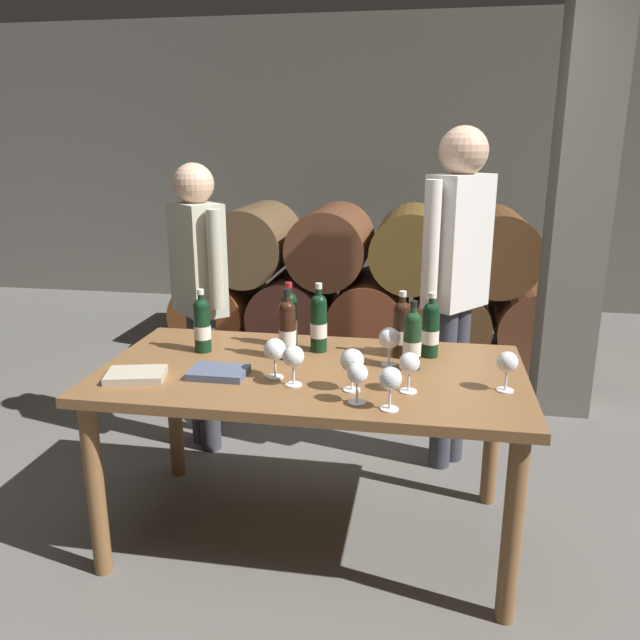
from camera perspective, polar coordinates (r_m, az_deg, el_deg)
The scene contains 24 objects.
ground_plane at distance 2.92m, azimuth -0.70°, elevation -18.57°, with size 14.00×14.00×0.00m, color #66635E.
cellar_back_wall at distance 6.58m, azimuth 6.10°, elevation 13.67°, with size 10.00×0.24×2.80m, color slate.
barrel_stack at distance 5.10m, azimuth 4.59°, elevation 3.34°, with size 3.12×0.90×1.15m.
stone_pillar at distance 4.07m, azimuth 22.25°, elevation 9.81°, with size 0.32×0.32×2.60m, color slate.
dining_table at distance 2.60m, azimuth -0.75°, elevation -6.32°, with size 1.70×0.90×0.76m.
wine_bottle_0 at distance 2.74m, azimuth -0.12°, elevation -0.19°, with size 0.07×0.07×0.30m.
wine_bottle_1 at distance 2.79m, azimuth -10.55°, elevation -0.40°, with size 0.07×0.07×0.28m.
wine_bottle_2 at distance 2.72m, azimuth 9.90°, elevation -0.79°, with size 0.07×0.07×0.28m.
wine_bottle_3 at distance 2.69m, azimuth 7.35°, elevation -0.76°, with size 0.07×0.07×0.29m.
wine_bottle_4 at distance 2.65m, azimuth -2.95°, elevation -0.80°, with size 0.07×0.07×0.30m.
wine_bottle_5 at distance 2.55m, azimuth 8.29°, elevation -1.76°, with size 0.07×0.07×0.28m.
wine_bottle_6 at distance 2.81m, azimuth -2.79°, elevation 0.11°, with size 0.07×0.07×0.29m.
wine_glass_0 at distance 2.44m, azimuth -4.07°, elevation -2.73°, with size 0.09×0.09×0.16m.
wine_glass_1 at distance 2.33m, azimuth 8.03°, elevation -3.95°, with size 0.08×0.08×0.15m.
wine_glass_2 at distance 2.41m, azimuth 16.48°, elevation -3.75°, with size 0.08×0.08×0.15m.
wine_glass_3 at distance 2.37m, azimuth -2.41°, elevation -3.38°, with size 0.08×0.08×0.16m.
wine_glass_4 at distance 2.17m, azimuth 6.34°, elevation -5.36°, with size 0.08×0.08×0.15m.
wine_glass_5 at distance 2.32m, azimuth 2.90°, elevation -3.74°, with size 0.09×0.09×0.16m.
wine_glass_6 at distance 2.59m, azimuth 6.25°, elevation -1.70°, with size 0.09×0.09×0.16m.
wine_glass_7 at distance 2.21m, azimuth 3.38°, elevation -4.94°, with size 0.07×0.07×0.15m.
tasting_notebook at distance 2.52m, azimuth -9.11°, elevation -4.67°, with size 0.22×0.16×0.03m, color #4C5670.
leather_ledger at distance 2.56m, azimuth -16.21°, elevation -4.77°, with size 0.22×0.16×0.03m, color #B2A893.
sommelier_presenting at distance 3.17m, azimuth 12.17°, elevation 4.52°, with size 0.34×0.41×1.72m.
taster_seated_left at distance 3.38m, azimuth -10.84°, elevation 3.17°, with size 0.38×0.37×1.54m.
Camera 1 is at (0.44, -2.36, 1.65)m, focal length 35.62 mm.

